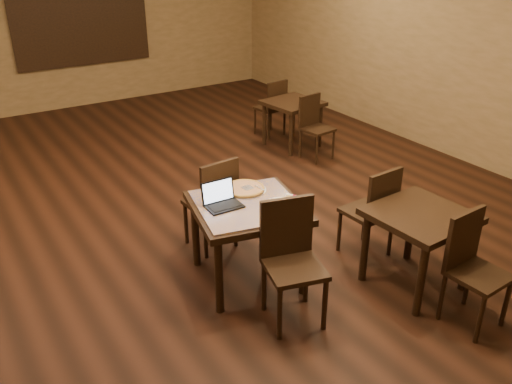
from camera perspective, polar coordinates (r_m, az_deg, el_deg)
ground at (r=6.00m, az=-7.21°, el=-3.08°), size 10.00×10.00×0.00m
wall_back at (r=10.12m, az=-20.82°, el=16.41°), size 8.00×0.02×3.00m
wall_right at (r=7.94m, az=19.88°, el=14.36°), size 0.02×10.00×3.00m
mural at (r=10.20m, az=-17.99°, el=17.16°), size 2.34×0.05×1.64m
tiled_table at (r=4.70m, az=-0.93°, el=-2.34°), size 1.10×1.10×0.76m
chair_main_near at (r=4.31m, az=3.68°, el=-6.52°), size 0.54×0.54×1.02m
chair_main_far at (r=5.23m, az=-4.40°, el=-0.77°), size 0.46×0.46×0.96m
laptop at (r=4.61m, az=-3.70°, el=-0.77°), size 0.31×0.24×0.21m
plate at (r=4.62m, az=2.56°, el=-1.32°), size 0.26×0.26×0.01m
pizza_slice at (r=4.61m, az=2.56°, el=-1.14°), size 0.25×0.25×0.02m
pizza_pan at (r=4.89m, az=-1.23°, el=0.24°), size 0.40×0.40×0.01m
pizza_whole at (r=4.88m, az=-1.23°, el=0.40°), size 0.36×0.36×0.03m
spatula at (r=4.87m, az=-0.91°, el=0.45°), size 0.11×0.23×0.01m
napkin_roll at (r=4.74m, az=4.07°, el=-0.50°), size 0.10×0.15×0.04m
other_table_a at (r=7.91m, az=3.87°, el=8.72°), size 0.80×0.80×0.67m
other_table_a_chair_near at (r=7.54m, az=6.09°, el=7.23°), size 0.42×0.42×0.87m
other_table_a_chair_far at (r=8.33m, az=1.81°, el=9.16°), size 0.42×0.42×0.87m
other_table_c at (r=4.85m, az=16.83°, el=-3.39°), size 0.81×0.81×0.73m
other_table_c_chair_near at (r=4.60m, az=21.73°, el=-6.90°), size 0.43×0.43×0.94m
other_table_c_chair_far at (r=5.20m, az=12.32°, el=-1.66°), size 0.43×0.43×0.94m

